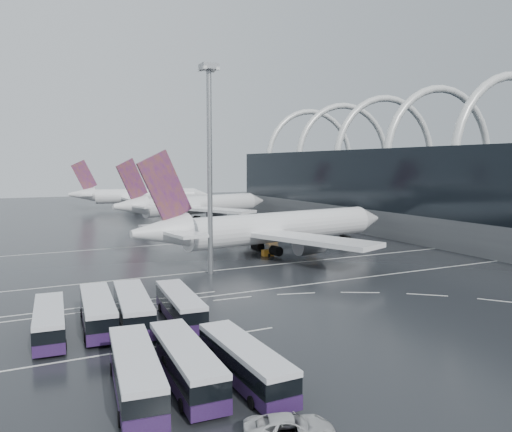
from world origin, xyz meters
name	(u,v)px	position (x,y,z in m)	size (l,w,h in m)	color
ground	(282,284)	(0.00, 0.00, 0.00)	(420.00, 420.00, 0.00)	black
terminal	(478,189)	(61.56, 19.84, 10.87)	(42.00, 160.00, 34.90)	#5A5D5F
lane_marking_near	(289,287)	(0.00, -2.00, 0.01)	(120.00, 0.25, 0.01)	silver
lane_marking_mid	(246,267)	(0.00, 12.00, 0.01)	(120.00, 0.25, 0.01)	silver
lane_marking_far	(190,243)	(0.00, 40.00, 0.01)	(120.00, 0.25, 0.01)	silver
bus_bay_line_south	(134,350)	(-24.00, -16.00, 0.01)	(28.00, 0.25, 0.01)	silver
bus_bay_line_north	(104,305)	(-24.00, 0.00, 0.01)	(28.00, 0.25, 0.01)	silver
airliner_main	(271,229)	(9.35, 21.12, 4.71)	(55.53, 48.19, 18.82)	white
airliner_gate_b	(194,206)	(13.82, 77.55, 4.52)	(51.31, 45.49, 18.07)	white
airliner_gate_c	(138,196)	(8.63, 125.89, 4.52)	(50.58, 45.99, 18.07)	white
bus_row_near_a	(49,321)	(-30.52, -9.24, 1.62)	(3.54, 12.13, 2.95)	#2E1441
bus_row_near_b	(98,311)	(-25.88, -8.17, 1.74)	(3.92, 13.06, 3.17)	#2E1441
bus_row_near_c	(133,308)	(-22.49, -8.90, 1.79)	(4.45, 13.51, 3.26)	#2E1441
bus_row_near_d	(180,305)	(-17.72, -9.74, 1.69)	(3.77, 12.65, 3.07)	#2E1441
bus_row_far_a	(135,372)	(-25.74, -24.83, 1.73)	(4.31, 13.04, 3.15)	#2E1441
bus_row_far_b	(186,363)	(-21.96, -24.75, 1.71)	(3.48, 12.77, 3.11)	#2E1441
bus_row_far_c	(245,362)	(-17.86, -26.45, 1.66)	(3.09, 12.29, 3.01)	#2E1441
van_curve_a	(290,429)	(-18.74, -34.86, 0.77)	(2.55, 5.54, 1.54)	silver
floodlight_mast	(209,144)	(-6.57, 10.50, 19.56)	(2.38, 2.38, 31.10)	gray
gse_cart_belly_a	(311,244)	(20.07, 24.45, 0.55)	(2.01, 1.19, 1.10)	orange
gse_cart_belly_b	(326,236)	(28.54, 31.36, 0.67)	(2.44, 1.44, 1.33)	slate
gse_cart_belly_c	(268,253)	(7.88, 19.60, 0.55)	(2.02, 1.19, 1.10)	orange
gse_cart_belly_d	(350,242)	(28.57, 22.87, 0.54)	(1.99, 1.18, 1.09)	slate
gse_cart_belly_e	(272,236)	(17.80, 36.78, 0.64)	(2.34, 1.38, 1.28)	orange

